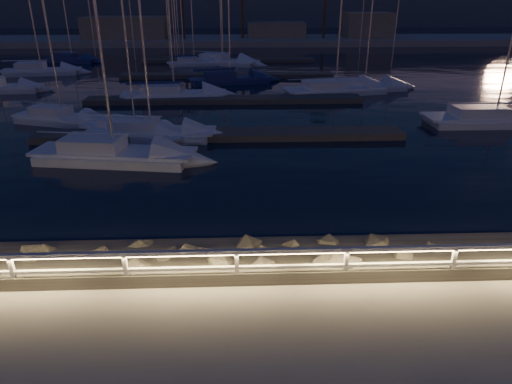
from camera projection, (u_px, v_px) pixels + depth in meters
ground at (201, 284)px, 12.58m from camera, size 400.00×400.00×0.00m
harbor_water at (226, 94)px, 41.59m from camera, size 400.00×440.00×0.60m
guard_rail at (197, 260)px, 12.27m from camera, size 44.11×0.12×1.06m
riprap at (98, 260)px, 14.28m from camera, size 41.14×2.98×1.45m
floating_docks at (226, 85)px, 42.54m from camera, size 22.00×36.00×0.40m
far_shore at (230, 38)px, 80.36m from camera, size 160.00×14.00×5.20m
distant_hills at (157, 4)px, 132.49m from camera, size 230.00×37.50×18.00m
sailboat_a at (60, 117)px, 30.42m from camera, size 6.99×4.02×11.57m
sailboat_b at (110, 153)px, 23.48m from camera, size 8.55×3.67×14.12m
sailboat_c at (133, 130)px, 27.68m from camera, size 7.20×4.68×11.94m
sailboat_d at (491, 118)px, 30.21m from camera, size 9.38×2.93×15.78m
sailboat_f at (148, 131)px, 27.25m from camera, size 7.72×2.94×12.87m
sailboat_g at (172, 94)px, 37.41m from camera, size 8.65×3.26×14.35m
sailboat_h at (362, 86)px, 40.86m from camera, size 8.01×3.58×13.11m
sailboat_i at (39, 70)px, 48.97m from camera, size 8.20×3.40×13.64m
sailboat_j at (228, 79)px, 44.09m from camera, size 8.20×4.17×13.46m
sailboat_k at (221, 61)px, 56.24m from camera, size 9.18×5.89×15.21m
sailboat_l at (333, 89)px, 39.49m from camera, size 9.50×4.59×15.49m
sailboat_m at (71, 59)px, 58.15m from camera, size 6.85×3.37×11.31m
sailboat_n at (193, 62)px, 55.24m from camera, size 6.75×3.08×11.11m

